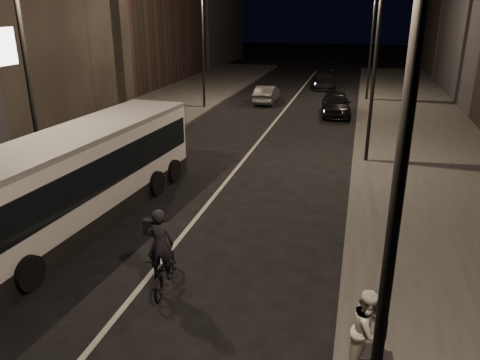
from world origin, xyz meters
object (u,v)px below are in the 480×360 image
Objects in this scene: streetlight_right_mid at (371,43)px; car_near at (336,104)px; streetlight_right_near at (380,138)px; streetlight_left_near at (32,54)px; car_mid at (267,94)px; car_far at (324,80)px; streetlight_right_far at (369,29)px; city_bus at (80,174)px; cyclist_on_bicycle at (164,262)px; pedestrian_woman at (368,331)px; streetlight_left_far at (206,30)px.

car_near is at bearing 99.64° from streetlight_right_mid.
streetlight_right_near and streetlight_left_near have the same top height.
car_far is (3.63, 8.27, 0.04)m from car_mid.
streetlight_right_mid is 22.37m from car_far.
streetlight_right_far is 26.58m from city_bus.
streetlight_right_near is at bearing -90.84° from car_far.
city_bus is 5.08× the size of cyclist_on_bicycle.
car_mid is (3.58, 21.34, -4.70)m from streetlight_left_near.
city_bus is 6.64× the size of pedestrian_woman.
streetlight_right_far is 0.71× the size of city_bus.
city_bus is 5.34m from cyclist_on_bicycle.
streetlight_right_far is at bearing 67.81° from car_near.
car_far is at bearing 83.70° from city_bus.
city_bus is at bearing 83.87° from car_mid.
streetlight_right_near is 1.77× the size of car_near.
streetlight_left_far is at bearing 175.70° from car_near.
streetlight_left_far is 10.04m from car_near.
streetlight_right_near is 1.67× the size of car_far.
streetlight_left_far reaches higher than pedestrian_woman.
pedestrian_woman is at bearing -89.48° from streetlight_right_far.
car_near reaches higher than car_far.
car_mid is (-7.09, 13.34, -4.70)m from streetlight_right_mid.
car_far is at bearing -115.10° from car_mid.
streetlight_right_near is 2.02× the size of car_mid.
streetlight_right_near is 4.89m from pedestrian_woman.
streetlight_left_near is (-10.66, -24.00, 0.00)m from streetlight_right_far.
car_near is at bearing 1.27° from streetlight_left_far.
pedestrian_woman is at bearing -90.08° from car_far.
city_bus is 2.37× the size of car_far.
streetlight_right_near reaches higher than car_mid.
pedestrian_woman is (0.27, -13.74, -4.33)m from streetlight_right_mid.
streetlight_left_near is (-10.66, -8.00, 0.00)m from streetlight_right_mid.
cyclist_on_bicycle is at bearing 94.05° from car_mid.
car_mid is at bearing -159.41° from streetlight_right_far.
streetlight_right_far is 26.26m from streetlight_left_near.
streetlight_left_near is at bearing 79.12° from car_mid.
streetlight_left_near is at bearing -109.78° from car_far.
car_near is (8.93, 0.20, -4.58)m from streetlight_left_far.
city_bus is at bearing -135.55° from streetlight_right_mid.
cyclist_on_bicycle is (-4.70, -27.89, -4.61)m from streetlight_right_far.
car_far is (7.21, 29.60, -4.66)m from streetlight_left_near.
streetlight_right_near is 12.07m from city_bus.
streetlight_right_far is at bearing 70.85° from cyclist_on_bicycle.
streetlight_right_far is 12.24m from streetlight_left_far.
streetlight_left_far is 6.78m from car_mid.
streetlight_right_near is 3.58× the size of cyclist_on_bicycle.
streetlight_left_near reaches higher than pedestrian_woman.
city_bus is at bearing -23.78° from streetlight_left_near.
streetlight_left_near is (-10.66, 8.00, 0.00)m from streetlight_right_near.
streetlight_right_near and streetlight_right_mid have the same top height.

